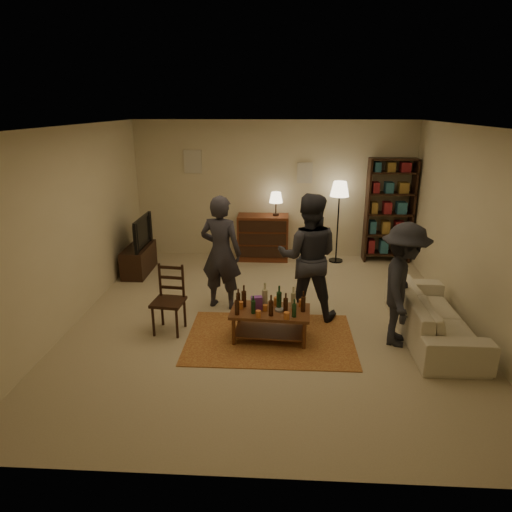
# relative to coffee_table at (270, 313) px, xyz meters

# --- Properties ---
(floor) EXTENTS (6.00, 6.00, 0.00)m
(floor) POSITION_rel_coffee_table_xyz_m (-0.03, 0.61, -0.38)
(floor) COLOR #C6B793
(floor) RESTS_ON ground
(room_shell) EXTENTS (6.00, 6.00, 6.00)m
(room_shell) POSITION_rel_coffee_table_xyz_m (-0.68, 3.59, 1.43)
(room_shell) COLOR beige
(room_shell) RESTS_ON ground
(rug) EXTENTS (2.20, 1.50, 0.01)m
(rug) POSITION_rel_coffee_table_xyz_m (0.01, -0.00, -0.38)
(rug) COLOR brown
(rug) RESTS_ON ground
(coffee_table) EXTENTS (1.06, 0.62, 0.76)m
(coffee_table) POSITION_rel_coffee_table_xyz_m (0.00, 0.00, 0.00)
(coffee_table) COLOR brown
(coffee_table) RESTS_ON ground
(dining_chair) EXTENTS (0.45, 0.45, 0.94)m
(dining_chair) POSITION_rel_coffee_table_xyz_m (-1.37, 0.20, 0.11)
(dining_chair) COLOR black
(dining_chair) RESTS_ON ground
(tv_stand) EXTENTS (0.40, 1.00, 1.06)m
(tv_stand) POSITION_rel_coffee_table_xyz_m (-2.48, 2.41, 0.00)
(tv_stand) COLOR black
(tv_stand) RESTS_ON ground
(dresser) EXTENTS (1.00, 0.50, 1.36)m
(dresser) POSITION_rel_coffee_table_xyz_m (-0.22, 3.32, 0.09)
(dresser) COLOR maroon
(dresser) RESTS_ON ground
(bookshelf) EXTENTS (0.90, 0.34, 2.02)m
(bookshelf) POSITION_rel_coffee_table_xyz_m (2.21, 3.39, 0.65)
(bookshelf) COLOR black
(bookshelf) RESTS_ON ground
(floor_lamp) EXTENTS (0.36, 0.36, 1.59)m
(floor_lamp) POSITION_rel_coffee_table_xyz_m (1.23, 3.26, 0.96)
(floor_lamp) COLOR black
(floor_lamp) RESTS_ON ground
(sofa) EXTENTS (0.81, 2.08, 0.61)m
(sofa) POSITION_rel_coffee_table_xyz_m (2.17, 0.21, -0.08)
(sofa) COLOR beige
(sofa) RESTS_ON ground
(person_left) EXTENTS (0.71, 0.56, 1.73)m
(person_left) POSITION_rel_coffee_table_xyz_m (-0.76, 1.00, 0.48)
(person_left) COLOR #2A2932
(person_left) RESTS_ON ground
(person_right) EXTENTS (0.95, 0.77, 1.82)m
(person_right) POSITION_rel_coffee_table_xyz_m (0.52, 0.74, 0.53)
(person_right) COLOR #292A31
(person_right) RESTS_ON ground
(person_by_sofa) EXTENTS (0.85, 1.16, 1.61)m
(person_by_sofa) POSITION_rel_coffee_table_xyz_m (1.67, 0.01, 0.42)
(person_by_sofa) COLOR #23242A
(person_by_sofa) RESTS_ON ground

